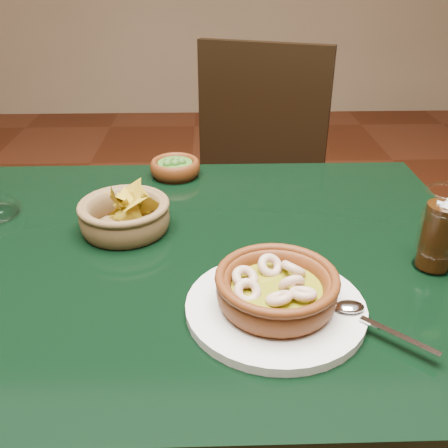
{
  "coord_description": "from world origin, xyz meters",
  "views": [
    {
      "loc": [
        0.12,
        -0.75,
        1.21
      ],
      "look_at": [
        0.14,
        -0.02,
        0.81
      ],
      "focal_mm": 40.0,
      "sensor_mm": 36.0,
      "label": 1
    }
  ],
  "objects_px": {
    "dining_table": "(148,295)",
    "chip_basket": "(125,215)",
    "cola_drink": "(440,231)",
    "shrimp_plate": "(277,294)",
    "dining_chair": "(250,191)"
  },
  "relations": [
    {
      "from": "dining_table",
      "to": "chip_basket",
      "type": "relative_size",
      "value": 5.99
    },
    {
      "from": "chip_basket",
      "to": "cola_drink",
      "type": "xyz_separation_m",
      "value": [
        0.52,
        -0.14,
        0.04
      ]
    },
    {
      "from": "dining_table",
      "to": "chip_basket",
      "type": "height_order",
      "value": "chip_basket"
    },
    {
      "from": "chip_basket",
      "to": "cola_drink",
      "type": "relative_size",
      "value": 1.27
    },
    {
      "from": "cola_drink",
      "to": "shrimp_plate",
      "type": "bearing_deg",
      "value": -158.16
    },
    {
      "from": "chip_basket",
      "to": "dining_table",
      "type": "bearing_deg",
      "value": -61.34
    },
    {
      "from": "dining_chair",
      "to": "shrimp_plate",
      "type": "distance_m",
      "value": 0.92
    },
    {
      "from": "dining_table",
      "to": "cola_drink",
      "type": "xyz_separation_m",
      "value": [
        0.48,
        -0.07,
        0.17
      ]
    },
    {
      "from": "chip_basket",
      "to": "cola_drink",
      "type": "height_order",
      "value": "cola_drink"
    },
    {
      "from": "dining_table",
      "to": "dining_chair",
      "type": "distance_m",
      "value": 0.76
    },
    {
      "from": "dining_table",
      "to": "dining_chair",
      "type": "height_order",
      "value": "dining_chair"
    },
    {
      "from": "chip_basket",
      "to": "cola_drink",
      "type": "bearing_deg",
      "value": -15.11
    },
    {
      "from": "dining_table",
      "to": "cola_drink",
      "type": "distance_m",
      "value": 0.52
    },
    {
      "from": "dining_chair",
      "to": "shrimp_plate",
      "type": "xyz_separation_m",
      "value": [
        -0.04,
        -0.89,
        0.25
      ]
    },
    {
      "from": "dining_table",
      "to": "shrimp_plate",
      "type": "relative_size",
      "value": 3.69
    }
  ]
}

